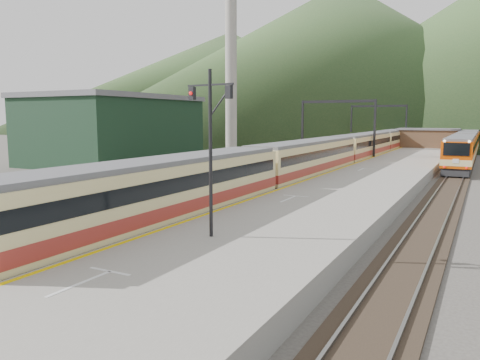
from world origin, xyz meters
The scene contains 16 objects.
track_main centered at (0.00, 40.00, 0.07)m, with size 2.60×200.00×0.23m.
track_far centered at (-5.00, 40.00, 0.07)m, with size 2.60×200.00×0.23m.
track_second centered at (11.50, 40.00, 0.07)m, with size 2.60×200.00×0.23m.
platform centered at (5.60, 38.00, 0.50)m, with size 8.00×100.00×1.00m, color gray.
gantry_near centered at (-2.85, 55.00, 5.59)m, with size 9.55×0.25×8.00m.
gantry_far centered at (-2.85, 80.00, 5.59)m, with size 9.55×0.25×8.00m.
warehouse centered at (-28.00, 42.00, 4.32)m, with size 14.50×20.50×8.60m.
smokestack centered at (-22.00, 62.00, 15.00)m, with size 1.80×1.80×30.00m, color #9E998E.
station_shed centered at (5.60, 78.00, 2.57)m, with size 9.40×4.40×3.10m.
hill_a centered at (-40.00, 190.00, 30.00)m, with size 180.00×180.00×60.00m, color #2B4A25.
hill_d centered at (-120.00, 240.00, 27.50)m, with size 200.00×200.00×55.00m, color #2B4A25.
main_train centered at (0.00, 57.17, 2.10)m, with size 3.06×104.90×3.74m.
second_train centered at (11.50, 73.05, 1.91)m, with size 2.76×56.58×3.36m.
signal_mast centered at (4.32, 12.40, 5.04)m, with size 2.19×0.42×6.59m.
short_signal_b centered at (-3.47, 31.23, 1.46)m, with size 0.27×0.23×2.27m.
short_signal_c centered at (-7.78, 23.40, 1.46)m, with size 0.26×0.23×2.27m.
Camera 1 is at (13.88, -3.30, 5.71)m, focal length 35.00 mm.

